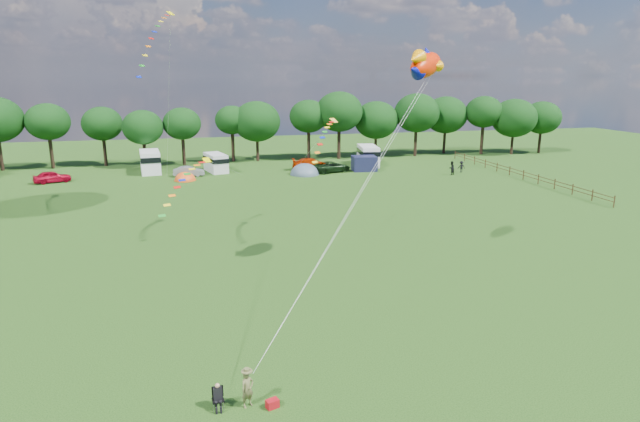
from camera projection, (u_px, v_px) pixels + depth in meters
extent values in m
plane|color=black|center=(355.00, 321.00, 28.13)|extent=(180.00, 180.00, 0.00)
cylinder|color=black|center=(1.00, 155.00, 72.32)|extent=(0.49, 0.49, 4.21)
cylinder|color=black|center=(52.00, 153.00, 74.04)|extent=(0.49, 0.49, 4.25)
ellipsoid|color=black|center=(48.00, 122.00, 72.98)|extent=(5.86, 5.86, 4.98)
cylinder|color=black|center=(105.00, 152.00, 76.22)|extent=(0.47, 0.47, 3.90)
ellipsoid|color=black|center=(102.00, 124.00, 75.23)|extent=(5.58, 5.58, 4.74)
cylinder|color=black|center=(145.00, 155.00, 74.67)|extent=(0.44, 0.44, 3.56)
ellipsoid|color=black|center=(143.00, 127.00, 73.72)|extent=(5.56, 5.56, 4.73)
cylinder|color=black|center=(184.00, 152.00, 76.72)|extent=(0.47, 0.47, 3.95)
ellipsoid|color=black|center=(182.00, 124.00, 75.74)|extent=(5.33, 5.33, 4.53)
cylinder|color=black|center=(233.00, 147.00, 79.99)|extent=(0.50, 0.50, 4.33)
ellipsoid|color=black|center=(232.00, 120.00, 79.00)|extent=(4.95, 4.95, 4.21)
cylinder|color=black|center=(258.00, 150.00, 80.49)|extent=(0.43, 0.43, 3.31)
ellipsoid|color=black|center=(257.00, 121.00, 79.44)|extent=(7.03, 7.03, 5.98)
cylinder|color=black|center=(309.00, 145.00, 82.38)|extent=(0.50, 0.50, 4.36)
ellipsoid|color=black|center=(309.00, 116.00, 81.31)|extent=(5.84, 5.84, 4.97)
cylinder|color=black|center=(339.00, 144.00, 82.57)|extent=(0.51, 0.51, 4.55)
ellipsoid|color=black|center=(339.00, 112.00, 81.35)|extent=(7.15, 7.15, 6.08)
cylinder|color=black|center=(376.00, 147.00, 84.81)|extent=(0.42, 0.42, 3.21)
ellipsoid|color=black|center=(376.00, 120.00, 83.78)|extent=(6.90, 6.90, 5.86)
cylinder|color=black|center=(415.00, 143.00, 85.53)|extent=(0.48, 0.48, 4.17)
ellipsoid|color=black|center=(417.00, 113.00, 84.36)|extent=(7.16, 7.16, 6.09)
cylinder|color=black|center=(444.00, 142.00, 88.76)|extent=(0.45, 0.45, 3.66)
ellipsoid|color=black|center=(446.00, 115.00, 87.66)|extent=(7.05, 7.05, 5.99)
cylinder|color=black|center=(482.00, 140.00, 87.49)|extent=(0.52, 0.52, 4.65)
ellipsoid|color=black|center=(484.00, 112.00, 86.37)|extent=(5.96, 5.96, 5.06)
cylinder|color=black|center=(512.00, 145.00, 87.49)|extent=(0.42, 0.42, 3.19)
ellipsoid|color=black|center=(514.00, 118.00, 86.44)|extent=(7.23, 7.23, 6.14)
cylinder|color=black|center=(539.00, 142.00, 89.04)|extent=(0.44, 0.44, 3.52)
ellipsoid|color=black|center=(542.00, 118.00, 88.04)|extent=(6.22, 6.22, 5.28)
cylinder|color=#472D19|center=(614.00, 202.00, 52.18)|extent=(0.12, 0.12, 1.20)
cylinder|color=#472D19|center=(592.00, 195.00, 55.01)|extent=(0.12, 0.12, 1.20)
cylinder|color=#472D19|center=(603.00, 195.00, 53.51)|extent=(0.08, 3.00, 0.08)
cylinder|color=#472D19|center=(603.00, 199.00, 53.61)|extent=(0.08, 3.00, 0.08)
cylinder|color=#472D19|center=(573.00, 189.00, 57.84)|extent=(0.12, 0.12, 1.20)
cylinder|color=#472D19|center=(583.00, 189.00, 56.34)|extent=(0.08, 3.00, 0.08)
cylinder|color=#472D19|center=(582.00, 193.00, 56.44)|extent=(0.08, 3.00, 0.08)
cylinder|color=#472D19|center=(555.00, 184.00, 60.67)|extent=(0.12, 0.12, 1.20)
cylinder|color=#472D19|center=(564.00, 183.00, 59.17)|extent=(0.08, 3.00, 0.08)
cylinder|color=#472D19|center=(563.00, 187.00, 59.26)|extent=(0.08, 3.00, 0.08)
cylinder|color=#472D19|center=(538.00, 179.00, 63.49)|extent=(0.12, 0.12, 1.20)
cylinder|color=#472D19|center=(547.00, 179.00, 61.99)|extent=(0.08, 3.00, 0.08)
cylinder|color=#472D19|center=(546.00, 182.00, 62.09)|extent=(0.08, 3.00, 0.08)
cylinder|color=#472D19|center=(523.00, 175.00, 66.32)|extent=(0.12, 0.12, 1.20)
cylinder|color=#472D19|center=(531.00, 174.00, 64.82)|extent=(0.08, 3.00, 0.08)
cylinder|color=#472D19|center=(531.00, 177.00, 64.92)|extent=(0.08, 3.00, 0.08)
cylinder|color=#472D19|center=(510.00, 171.00, 69.15)|extent=(0.12, 0.12, 1.20)
cylinder|color=#472D19|center=(517.00, 170.00, 67.65)|extent=(0.08, 3.00, 0.08)
cylinder|color=#472D19|center=(516.00, 173.00, 67.75)|extent=(0.08, 3.00, 0.08)
cylinder|color=#472D19|center=(497.00, 167.00, 71.98)|extent=(0.12, 0.12, 1.20)
cylinder|color=#472D19|center=(503.00, 166.00, 70.48)|extent=(0.08, 3.00, 0.08)
cylinder|color=#472D19|center=(503.00, 169.00, 70.58)|extent=(0.08, 3.00, 0.08)
cylinder|color=#472D19|center=(485.00, 164.00, 74.81)|extent=(0.12, 0.12, 1.20)
cylinder|color=#472D19|center=(491.00, 163.00, 73.31)|extent=(0.08, 3.00, 0.08)
cylinder|color=#472D19|center=(491.00, 166.00, 73.41)|extent=(0.08, 3.00, 0.08)
cylinder|color=#472D19|center=(475.00, 160.00, 77.64)|extent=(0.12, 0.12, 1.20)
cylinder|color=#472D19|center=(480.00, 160.00, 76.14)|extent=(0.08, 3.00, 0.08)
cylinder|color=#472D19|center=(480.00, 162.00, 76.23)|extent=(0.08, 3.00, 0.08)
cylinder|color=#472D19|center=(465.00, 157.00, 80.46)|extent=(0.12, 0.12, 1.20)
cylinder|color=#472D19|center=(470.00, 157.00, 78.96)|extent=(0.08, 3.00, 0.08)
cylinder|color=#472D19|center=(469.00, 159.00, 79.06)|extent=(0.08, 3.00, 0.08)
cylinder|color=#472D19|center=(455.00, 155.00, 83.29)|extent=(0.12, 0.12, 1.20)
cylinder|color=#472D19|center=(460.00, 154.00, 81.79)|extent=(0.08, 3.00, 0.08)
cylinder|color=#472D19|center=(460.00, 156.00, 81.89)|extent=(0.08, 3.00, 0.08)
imported|color=#AC061F|center=(52.00, 177.00, 64.38)|extent=(4.61, 3.15, 1.43)
imported|color=gray|center=(189.00, 171.00, 68.49)|extent=(3.70, 1.53, 1.28)
imported|color=#AC2600|center=(312.00, 164.00, 73.25)|extent=(5.44, 2.84, 1.56)
imported|color=black|center=(331.00, 167.00, 71.42)|extent=(5.77, 3.83, 1.45)
cube|color=white|center=(150.00, 162.00, 71.10)|extent=(3.03, 5.95, 2.86)
cube|color=black|center=(150.00, 157.00, 70.95)|extent=(3.09, 6.07, 0.68)
cylinder|color=black|center=(151.00, 172.00, 69.70)|extent=(0.83, 0.38, 0.81)
cylinder|color=black|center=(150.00, 167.00, 73.00)|extent=(0.83, 0.38, 0.81)
cube|color=silver|center=(216.00, 163.00, 71.68)|extent=(3.17, 5.21, 2.43)
cube|color=black|center=(216.00, 159.00, 71.56)|extent=(3.23, 5.31, 0.58)
cylinder|color=black|center=(220.00, 171.00, 70.57)|extent=(0.72, 0.41, 0.68)
cylinder|color=black|center=(213.00, 167.00, 73.21)|extent=(0.72, 0.41, 0.68)
cube|color=white|center=(368.00, 156.00, 76.68)|extent=(3.19, 5.92, 2.82)
cube|color=black|center=(368.00, 152.00, 76.54)|extent=(3.26, 6.04, 0.67)
cylinder|color=black|center=(370.00, 165.00, 75.21)|extent=(0.83, 0.40, 0.79)
cylinder|color=black|center=(366.00, 161.00, 78.64)|extent=(0.83, 0.40, 0.79)
ellipsoid|color=#E84F15|center=(185.00, 180.00, 65.87)|extent=(2.53, 2.91, 2.08)
cylinder|color=#E84F15|center=(185.00, 180.00, 65.87)|extent=(2.66, 2.66, 0.08)
ellipsoid|color=#475867|center=(305.00, 174.00, 69.88)|extent=(3.67, 4.23, 2.87)
cylinder|color=#475867|center=(305.00, 174.00, 69.87)|extent=(3.86, 3.86, 0.08)
cube|color=#181A39|center=(364.00, 163.00, 72.48)|extent=(3.42, 2.89, 1.99)
imported|color=brown|center=(247.00, 389.00, 20.67)|extent=(0.66, 0.58, 1.51)
cylinder|color=#99999E|center=(214.00, 408.00, 20.40)|extent=(0.02, 0.02, 0.40)
cylinder|color=#99999E|center=(224.00, 407.00, 20.48)|extent=(0.02, 0.02, 0.40)
cylinder|color=#99999E|center=(213.00, 402.00, 20.76)|extent=(0.02, 0.02, 0.40)
cylinder|color=#99999E|center=(223.00, 401.00, 20.84)|extent=(0.02, 0.02, 0.40)
cube|color=black|center=(218.00, 400.00, 20.57)|extent=(0.49, 0.47, 0.04)
cube|color=black|center=(217.00, 391.00, 20.70)|extent=(0.45, 0.09, 0.47)
cube|color=black|center=(218.00, 393.00, 20.54)|extent=(0.35, 0.24, 0.50)
sphere|color=tan|center=(217.00, 386.00, 20.43)|extent=(0.19, 0.19, 0.19)
cube|color=#A60E15|center=(272.00, 404.00, 20.73)|extent=(0.56, 0.46, 0.34)
ellipsoid|color=#EA2400|center=(426.00, 65.00, 32.47)|extent=(3.62, 3.51, 2.12)
ellipsoid|color=gold|center=(426.00, 68.00, 32.51)|extent=(2.25, 2.18, 1.16)
cone|color=#FF9800|center=(415.00, 59.00, 31.09)|extent=(1.59, 1.57, 1.12)
cone|color=#070B9F|center=(415.00, 71.00, 31.25)|extent=(1.59, 1.57, 1.12)
cone|color=#070B9F|center=(427.00, 53.00, 32.39)|extent=(1.21, 1.22, 0.95)
sphere|color=white|center=(428.00, 62.00, 33.65)|extent=(0.35, 0.35, 0.35)
sphere|color=black|center=(428.00, 62.00, 33.75)|extent=(0.18, 0.18, 0.18)
cube|color=#FFEF05|center=(170.00, 13.00, 47.51)|extent=(0.74, 0.75, 0.35)
cube|color=red|center=(167.00, 15.00, 47.04)|extent=(0.50, 0.53, 0.10)
cube|color=orange|center=(164.00, 18.00, 46.58)|extent=(0.50, 0.53, 0.11)
cube|color=yellow|center=(161.00, 21.00, 46.13)|extent=(0.50, 0.53, 0.12)
cube|color=#198C1E|center=(158.00, 26.00, 45.71)|extent=(0.50, 0.53, 0.13)
cube|color=#0C1EB2|center=(154.00, 32.00, 45.31)|extent=(0.49, 0.52, 0.14)
cube|color=red|center=(151.00, 38.00, 44.92)|extent=(0.49, 0.52, 0.14)
cube|color=orange|center=(148.00, 46.00, 44.56)|extent=(0.48, 0.52, 0.15)
cube|color=yellow|center=(145.00, 55.00, 44.21)|extent=(0.48, 0.51, 0.16)
cube|color=#198C1E|center=(142.00, 66.00, 43.89)|extent=(0.48, 0.51, 0.17)
cube|color=#0C1EB2|center=(139.00, 77.00, 43.58)|extent=(0.47, 0.50, 0.17)
cube|color=#DFDF00|center=(207.00, 160.00, 44.41)|extent=(0.78, 0.73, 0.38)
cube|color=red|center=(202.00, 162.00, 43.92)|extent=(0.60, 0.44, 0.11)
cube|color=orange|center=(197.00, 165.00, 43.44)|extent=(0.60, 0.43, 0.12)
cube|color=yellow|center=(192.00, 169.00, 42.98)|extent=(0.60, 0.43, 0.13)
cube|color=#198C1E|center=(187.00, 174.00, 42.54)|extent=(0.60, 0.43, 0.14)
cube|color=#0C1EB2|center=(182.00, 180.00, 42.12)|extent=(0.60, 0.42, 0.15)
cube|color=red|center=(177.00, 187.00, 41.72)|extent=(0.60, 0.42, 0.15)
cube|color=orange|center=(172.00, 196.00, 41.34)|extent=(0.59, 0.41, 0.16)
cube|color=yellow|center=(167.00, 205.00, 40.97)|extent=(0.59, 0.41, 0.17)
cube|color=#198C1E|center=(162.00, 216.00, 40.63)|extent=(0.59, 0.40, 0.18)
cube|color=yellow|center=(334.00, 120.00, 41.75)|extent=(0.73, 0.72, 0.35)
cube|color=red|center=(332.00, 122.00, 41.19)|extent=(0.54, 0.47, 0.10)
cube|color=orange|center=(329.00, 124.00, 40.63)|extent=(0.53, 0.47, 0.11)
cube|color=yellow|center=(327.00, 127.00, 40.10)|extent=(0.53, 0.46, 0.12)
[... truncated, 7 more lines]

